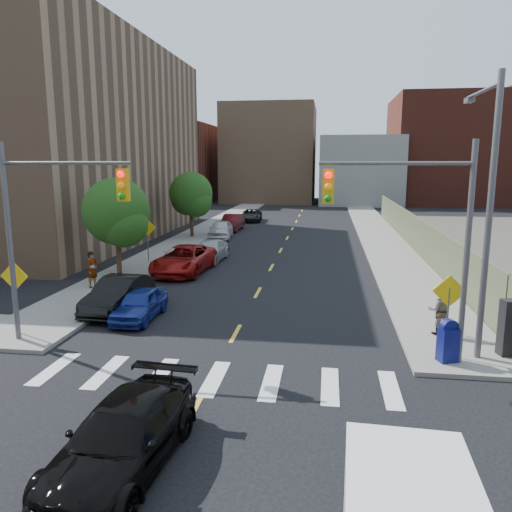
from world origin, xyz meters
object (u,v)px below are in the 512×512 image
(parked_car_red, at_px, (184,260))
(pedestrian_east, at_px, (440,311))
(parked_car_black, at_px, (119,294))
(parked_car_white, at_px, (221,230))
(parked_car_silver, at_px, (210,251))
(payphone, at_px, (509,328))
(mailbox, at_px, (448,341))
(pedestrian_west, at_px, (92,269))
(black_sedan, at_px, (123,437))
(parked_car_blue, at_px, (140,304))
(parked_car_grey, at_px, (251,215))
(parked_car_maroon, at_px, (232,223))

(parked_car_red, relative_size, pedestrian_east, 3.15)
(parked_car_black, bearing_deg, parked_car_white, 92.86)
(parked_car_silver, bearing_deg, pedestrian_east, -45.09)
(parked_car_black, relative_size, payphone, 2.42)
(parked_car_white, distance_m, mailbox, 27.99)
(mailbox, bearing_deg, pedestrian_west, 134.58)
(parked_car_red, relative_size, payphone, 3.04)
(parked_car_black, relative_size, black_sedan, 0.92)
(parked_car_blue, relative_size, parked_car_silver, 0.80)
(parked_car_blue, xyz_separation_m, parked_car_red, (-0.64, 8.61, 0.16))
(parked_car_red, bearing_deg, parked_car_grey, 93.86)
(mailbox, bearing_deg, parked_car_maroon, 92.92)
(mailbox, relative_size, pedestrian_west, 0.76)
(parked_car_grey, bearing_deg, parked_car_blue, -93.28)
(parked_car_white, height_order, black_sedan, parked_car_white)
(parked_car_maroon, distance_m, payphone, 32.63)
(parked_car_white, distance_m, pedestrian_west, 17.86)
(parked_car_maroon, bearing_deg, parked_car_white, -88.11)
(parked_car_black, relative_size, parked_car_silver, 0.98)
(black_sedan, bearing_deg, parked_car_white, 102.86)
(parked_car_grey, bearing_deg, pedestrian_west, -100.75)
(parked_car_red, distance_m, parked_car_silver, 3.74)
(parked_car_red, distance_m, black_sedan, 18.78)
(parked_car_blue, bearing_deg, parked_car_black, 144.46)
(parked_car_blue, distance_m, parked_car_red, 8.64)
(parked_car_white, xyz_separation_m, pedestrian_east, (12.93, -22.38, 0.28))
(black_sedan, xyz_separation_m, pedestrian_west, (-7.43, 13.86, 0.36))
(parked_car_black, distance_m, parked_car_white, 20.83)
(mailbox, bearing_deg, payphone, 1.92)
(parked_car_red, bearing_deg, parked_car_maroon, 95.95)
(parked_car_grey, bearing_deg, parked_car_white, -97.35)
(pedestrian_east, bearing_deg, parked_car_silver, -42.88)
(pedestrian_west, bearing_deg, parked_car_maroon, 8.84)
(pedestrian_west, xyz_separation_m, pedestrian_east, (15.66, -4.73, -0.02))
(parked_car_silver, height_order, pedestrian_west, pedestrian_west)
(parked_car_silver, relative_size, parked_car_grey, 0.98)
(pedestrian_east, bearing_deg, payphone, 140.18)
(black_sedan, bearing_deg, pedestrian_east, 52.36)
(parked_car_black, relative_size, pedestrian_east, 2.51)
(black_sedan, xyz_separation_m, payphone, (10.00, 7.37, 0.37))
(parked_car_blue, distance_m, parked_car_grey, 34.35)
(parked_car_grey, bearing_deg, black_sedan, -89.11)
(payphone, distance_m, pedestrian_west, 18.60)
(parked_car_silver, xyz_separation_m, parked_car_white, (-1.30, 9.48, 0.10))
(parked_car_silver, distance_m, parked_car_white, 9.57)
(parked_car_red, height_order, payphone, payphone)
(parked_car_blue, height_order, parked_car_silver, parked_car_silver)
(parked_car_red, distance_m, parked_car_maroon, 18.17)
(black_sedan, bearing_deg, pedestrian_west, 122.57)
(parked_car_blue, xyz_separation_m, parked_car_maroon, (-1.30, 26.77, 0.13))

